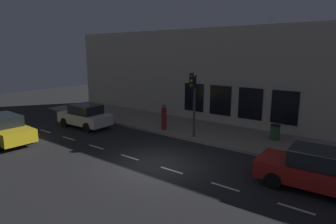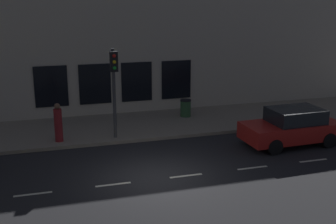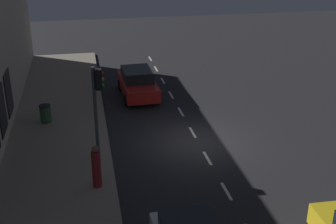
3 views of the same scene
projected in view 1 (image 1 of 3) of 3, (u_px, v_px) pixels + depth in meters
The scene contains 10 objects.
ground_plane at pixel (154, 165), 13.27m from camera, with size 60.00×60.00×0.00m, color #232326.
sidewalk at pixel (218, 134), 18.10m from camera, with size 4.50×32.00×0.15m.
building_facade at pixel (238, 78), 19.39m from camera, with size 0.65×32.00×6.78m.
lane_centre_line at pixel (171, 170), 12.67m from camera, with size 0.12×27.20×0.01m.
traffic_light at pixel (193, 93), 16.56m from camera, with size 0.49×0.32×3.90m.
parked_car_0 at pixel (4, 129), 16.48m from camera, with size 1.96×4.46×1.58m.
parked_car_1 at pixel (317, 170), 10.77m from camera, with size 2.05×4.25×1.58m.
parked_car_2 at pixel (85, 116), 19.78m from camera, with size 1.93×3.92×1.58m.
pedestrian_0 at pixel (164, 118), 18.59m from camera, with size 0.48×0.48×1.67m.
trash_bin at pixel (275, 132), 16.53m from camera, with size 0.56×0.56×0.88m.
Camera 1 is at (-9.49, -8.12, 5.13)m, focal length 30.68 mm.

